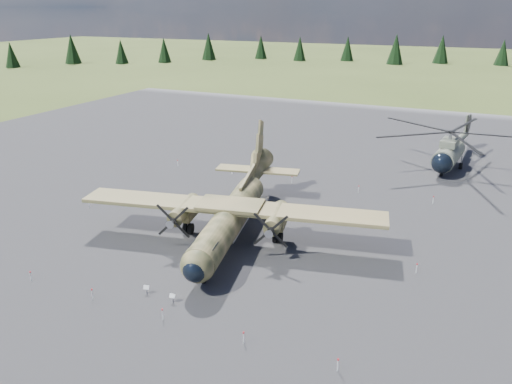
% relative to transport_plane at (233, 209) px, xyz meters
% --- Properties ---
extents(ground, '(500.00, 500.00, 0.00)m').
position_rel_transport_plane_xyz_m(ground, '(-0.33, -0.18, -2.57)').
color(ground, '#515E29').
rests_on(ground, ground).
extents(apron, '(120.00, 120.00, 0.04)m').
position_rel_transport_plane_xyz_m(apron, '(-0.33, 9.82, -2.57)').
color(apron, '#5B5B60').
rests_on(apron, ground).
extents(transport_plane, '(27.05, 24.29, 8.93)m').
position_rel_transport_plane_xyz_m(transport_plane, '(0.00, 0.00, 0.00)').
color(transport_plane, '#31361D').
rests_on(transport_plane, ground).
extents(helicopter_near, '(22.51, 25.07, 5.20)m').
position_rel_transport_plane_xyz_m(helicopter_near, '(15.94, 28.92, 1.12)').
color(helicopter_near, gray).
rests_on(helicopter_near, ground).
extents(info_placard_left, '(0.46, 0.27, 0.67)m').
position_rel_transport_plane_xyz_m(info_placard_left, '(-1.28, -11.45, -2.12)').
color(info_placard_left, gray).
rests_on(info_placard_left, ground).
extents(info_placard_right, '(0.45, 0.22, 0.68)m').
position_rel_transport_plane_xyz_m(info_placard_right, '(1.08, -11.63, -2.12)').
color(info_placard_right, gray).
rests_on(info_placard_right, ground).
extents(barrier_fence, '(33.12, 29.62, 0.85)m').
position_rel_transport_plane_xyz_m(barrier_fence, '(-0.79, -0.26, -2.06)').
color(barrier_fence, silver).
rests_on(barrier_fence, ground).
extents(treeline, '(342.14, 339.39, 10.85)m').
position_rel_transport_plane_xyz_m(treeline, '(2.64, -3.66, 2.24)').
color(treeline, black).
rests_on(treeline, ground).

